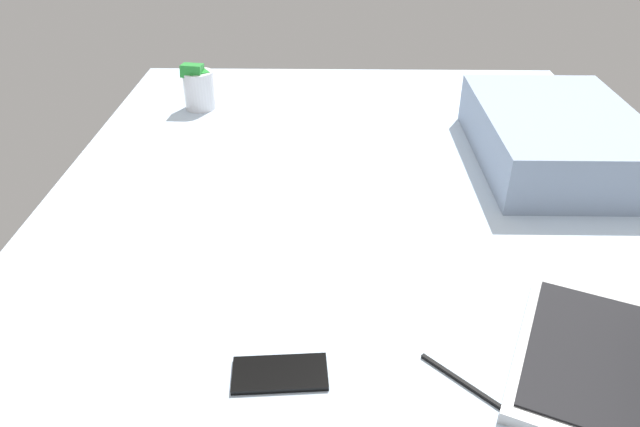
# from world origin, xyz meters

# --- Properties ---
(bed_mattress) EXTENTS (1.80, 1.40, 0.18)m
(bed_mattress) POSITION_xyz_m (0.00, 0.00, 0.09)
(bed_mattress) COLOR silver
(bed_mattress) RESTS_ON ground
(laptop) EXTENTS (0.40, 0.34, 0.23)m
(laptop) POSITION_xyz_m (0.49, 0.36, 0.22)
(laptop) COLOR #B7BABC
(laptop) RESTS_ON bed_mattress
(snack_cup) EXTENTS (0.09, 0.09, 0.14)m
(snack_cup) POSITION_xyz_m (-0.53, -0.45, 0.24)
(snack_cup) COLOR silver
(snack_cup) RESTS_ON bed_mattress
(cell_phone) EXTENTS (0.08, 0.14, 0.01)m
(cell_phone) POSITION_xyz_m (0.51, -0.14, 0.18)
(cell_phone) COLOR black
(cell_phone) RESTS_ON bed_mattress
(pillow) EXTENTS (0.52, 0.36, 0.13)m
(pillow) POSITION_xyz_m (-0.20, 0.48, 0.24)
(pillow) COLOR #8C9EB7
(pillow) RESTS_ON bed_mattress
(charger_cable) EXTENTS (0.12, 0.12, 0.01)m
(charger_cable) POSITION_xyz_m (0.53, 0.14, 0.18)
(charger_cable) COLOR black
(charger_cable) RESTS_ON bed_mattress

